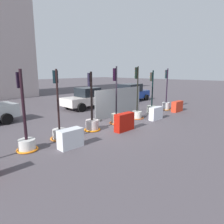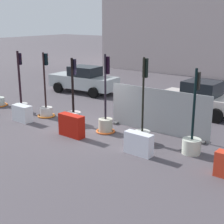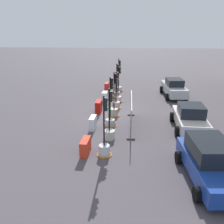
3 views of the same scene
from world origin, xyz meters
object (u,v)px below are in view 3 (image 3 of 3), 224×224
Objects in this scene: traffic_light_1 at (117,91)px; traffic_light_2 at (118,96)px; traffic_light_4 at (114,109)px; traffic_light_7 at (104,146)px; traffic_light_0 at (119,87)px; car_silver_hatchback at (174,88)px; construction_barrier_4 at (85,146)px; construction_barrier_1 at (105,96)px; traffic_light_3 at (116,102)px; car_blue_estate at (210,161)px; construction_barrier_0 at (107,87)px; traffic_light_6 at (109,130)px; car_white_van at (190,118)px; construction_barrier_3 at (93,123)px; traffic_light_5 at (110,119)px; construction_barrier_2 at (99,107)px.

traffic_light_1 is 1.00× the size of traffic_light_2.
traffic_light_4 is 1.03× the size of traffic_light_7.
traffic_light_0 is 0.72× the size of car_silver_hatchback.
construction_barrier_1 is at bearing 179.88° from construction_barrier_4.
traffic_light_2 reaches higher than traffic_light_3.
traffic_light_7 reaches higher than car_blue_estate.
construction_barrier_0 is at bearing -170.55° from traffic_light_4.
construction_barrier_4 is 0.25× the size of car_blue_estate.
traffic_light_1 is 2.76× the size of construction_barrier_4.
traffic_light_6 is 5.95m from car_blue_estate.
construction_barrier_1 is 0.22× the size of car_blue_estate.
construction_barrier_1 is 8.72m from car_white_van.
traffic_light_0 is at bearing -179.97° from traffic_light_6.
construction_barrier_1 is (-0.29, -1.23, -0.09)m from traffic_light_2.
construction_barrier_3 is (6.21, -1.35, -0.07)m from traffic_light_2.
traffic_light_4 is 5.46m from car_white_van.
traffic_light_3 is (5.62, 0.06, 0.04)m from traffic_light_0.
traffic_light_0 reaches higher than car_white_van.
car_silver_hatchback is (-9.76, 5.32, 0.29)m from traffic_light_6.
traffic_light_6 is 0.75× the size of car_white_van.
traffic_light_7 is 3.63m from construction_barrier_3.
construction_barrier_3 is 0.23× the size of car_silver_hatchback.
car_blue_estate is at bearing 21.67° from traffic_light_2.
traffic_light_0 is at bearing 91.40° from construction_barrier_0.
traffic_light_7 is at bearing 4.82° from construction_barrier_0.
traffic_light_4 is 1.91m from traffic_light_5.
car_blue_estate is (15.06, 5.88, 0.44)m from construction_barrier_0.
traffic_light_4 is 0.99× the size of traffic_light_5.
construction_barrier_0 is (-13.35, -1.12, -0.09)m from traffic_light_7.
construction_barrier_3 is (0.53, -1.11, -0.12)m from traffic_light_5.
car_white_van is (7.95, -0.27, -0.02)m from car_silver_hatchback.
traffic_light_7 is 12.93m from car_silver_hatchback.
car_silver_hatchback is (-7.76, 5.43, 0.31)m from traffic_light_5.
traffic_light_2 is 9.61m from construction_barrier_4.
construction_barrier_0 is (-11.37, -1.22, -0.11)m from traffic_light_6.
traffic_light_0 is 13.28m from construction_barrier_4.
construction_barrier_0 is at bearing -175.18° from traffic_light_7.
construction_barrier_3 is at bearing -162.08° from traffic_light_7.
traffic_light_6 reaches higher than car_silver_hatchback.
traffic_light_4 is 1.49m from construction_barrier_2.
construction_barrier_1 is at bearing -17.65° from traffic_light_0.
construction_barrier_1 is 0.87× the size of construction_barrier_2.
construction_barrier_0 is 11.45m from car_white_van.
traffic_light_4 reaches higher than car_blue_estate.
traffic_light_6 is (2.00, 0.11, 0.02)m from traffic_light_5.
car_silver_hatchback is at bearing 137.85° from traffic_light_4.
traffic_light_5 reaches higher than construction_barrier_1.
car_blue_estate reaches higher than construction_barrier_3.
traffic_light_4 is at bearing 57.70° from construction_barrier_2.
construction_barrier_3 is 10.56m from car_silver_hatchback.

